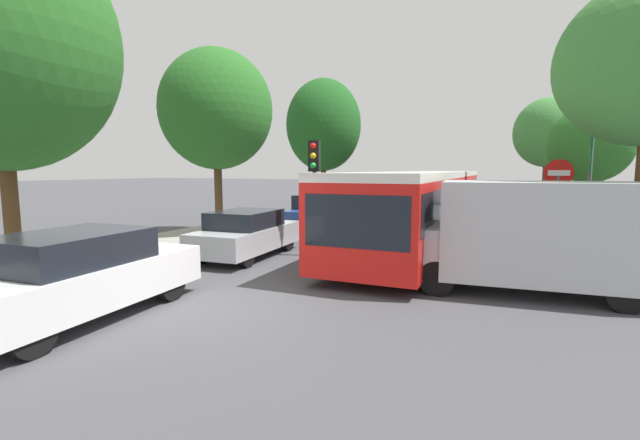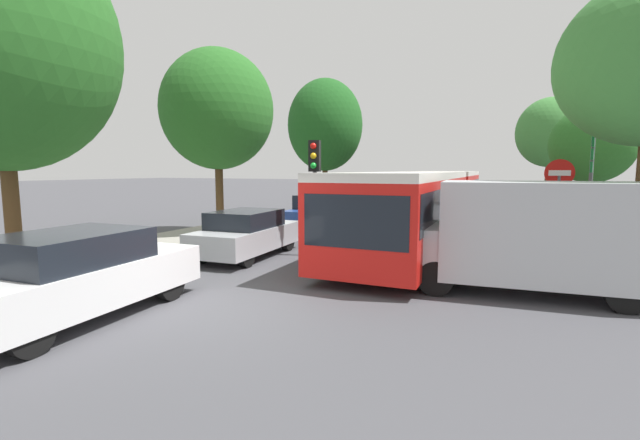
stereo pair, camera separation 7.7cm
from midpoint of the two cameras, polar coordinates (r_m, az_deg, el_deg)
The scene contains 17 objects.
ground_plane at distance 8.34m, azimuth -13.76°, elevation -11.29°, with size 200.00×200.00×0.00m, color #47474C.
kerb_strip_left at distance 25.58m, azimuth -0.89°, elevation 1.13°, with size 3.20×43.71×0.14m, color #9E998E.
articulated_bus at distance 16.55m, azimuth 13.88°, elevation 2.64°, with size 2.69×16.74×2.48m.
city_bus_rear at distance 40.56m, azimuth 14.27°, elevation 4.87°, with size 3.10×11.40×2.43m.
queued_car_white at distance 8.46m, azimuth -30.00°, elevation -6.38°, with size 2.08×4.43×1.51m.
queued_car_silver at distance 12.74m, azimuth -9.91°, elevation -1.77°, with size 1.89×4.03×1.37m.
queued_car_blue at distance 17.75m, azimuth 0.26°, elevation 0.99°, with size 2.13×4.55×1.55m.
queued_car_black at distance 23.22m, azimuth 7.12°, elevation 2.25°, with size 2.09×4.46×1.52m.
queued_car_red at distance 28.40m, azimuth 9.58°, elevation 2.95°, with size 2.01×4.29×1.46m.
white_van at distance 9.82m, azimuth 26.40°, elevation -1.65°, with size 5.16×2.39×2.31m.
traffic_light at distance 12.54m, azimuth -0.95°, elevation 6.47°, with size 0.36×0.38×3.40m.
no_entry_sign at distance 12.61m, azimuth 28.92°, elevation 2.81°, with size 0.70×0.08×2.82m.
direction_sign_post at distance 13.95m, azimuth 32.21°, elevation 5.76°, with size 0.27×1.39×3.60m.
tree_left_mid at distance 17.24m, azimuth -13.59°, elevation 13.74°, with size 4.29×4.29×7.12m.
tree_left_far at distance 24.28m, azimuth 0.39°, elevation 12.52°, with size 4.14×4.14×7.55m.
tree_right_mid at distance 21.69m, azimuth 32.25°, elevation 8.51°, with size 3.38×3.38×5.28m.
tree_right_far at distance 34.18m, azimuth 28.04°, elevation 10.24°, with size 4.53×4.53×7.53m.
Camera 1 is at (4.88, -6.25, 2.55)m, focal length 24.00 mm.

